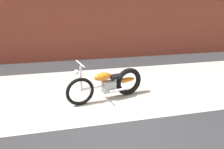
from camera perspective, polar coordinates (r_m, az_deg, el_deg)
ground_plane at (r=4.15m, az=-0.61°, el=-13.80°), size 80.00×80.00×0.00m
sidewalk_slab at (r=5.67m, az=-4.31°, el=-4.18°), size 36.00×3.50×0.01m
motorcycle_orange at (r=4.99m, az=-0.15°, el=-2.59°), size 1.97×0.73×1.03m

